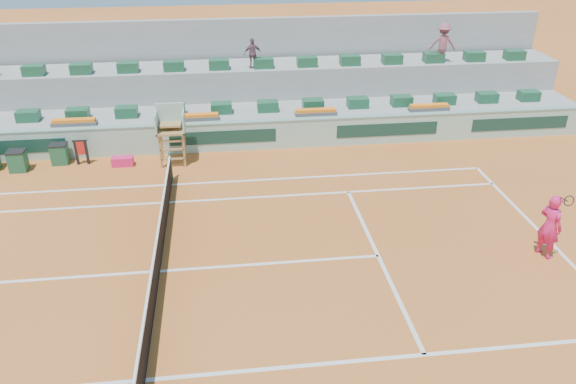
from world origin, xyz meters
name	(u,v)px	position (x,y,z in m)	size (l,w,h in m)	color
ground	(160,271)	(0.00, 0.00, 0.00)	(90.00, 90.00, 0.00)	#AA5621
seating_tier_lower	(177,121)	(0.00, 10.70, 0.60)	(36.00, 4.00, 1.20)	#989896
seating_tier_upper	(178,94)	(0.00, 12.30, 1.30)	(36.00, 2.40, 2.60)	#989896
stadium_back_wall	(178,66)	(0.00, 13.90, 2.20)	(36.00, 0.40, 4.40)	#989896
player_bag	(123,161)	(-2.01, 7.43, 0.19)	(0.84, 0.37, 0.37)	#E31D64
spectator_mid	(253,53)	(3.53, 11.65, 3.27)	(0.79, 0.33, 1.34)	#734D5C
spectator_right	(443,43)	(12.32, 11.57, 3.50)	(1.17, 0.67, 1.81)	#8E4756
court_lines	(160,271)	(0.00, 0.00, 0.01)	(23.89, 11.09, 0.01)	silver
tennis_net	(158,256)	(0.00, 0.00, 0.53)	(0.10, 11.97, 1.10)	black
advertising_hoarding	(175,138)	(0.02, 8.50, 0.63)	(36.00, 0.34, 1.26)	#95BCAB
umpire_chair	(171,126)	(0.00, 7.50, 1.54)	(1.10, 0.90, 2.40)	olive
seat_row_lower	(174,110)	(0.00, 9.80, 1.42)	(32.90, 0.60, 0.44)	#194D30
seat_row_upper	(174,66)	(0.00, 11.70, 2.82)	(32.90, 0.60, 0.44)	#194D30
flower_planters	(137,120)	(-1.50, 9.00, 1.33)	(26.80, 0.36, 0.28)	#525252
drink_cooler_a	(60,154)	(-4.50, 7.95, 0.42)	(0.66, 0.57, 0.84)	#1A4F31
drink_cooler_b	(18,161)	(-5.95, 7.44, 0.42)	(0.67, 0.58, 0.84)	#1A4F31
towel_rack	(81,150)	(-3.60, 7.78, 0.60)	(0.57, 0.09, 1.03)	black
tennis_player	(550,226)	(11.30, -0.54, 1.01)	(0.72, 0.99, 2.28)	#E31D64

